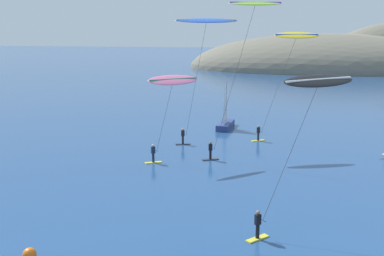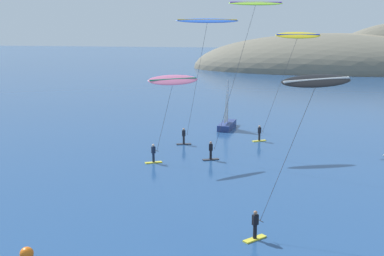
% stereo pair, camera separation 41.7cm
% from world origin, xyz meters
% --- Properties ---
extents(headland_island, '(96.29, 56.68, 28.52)m').
position_xyz_m(headland_island, '(22.12, 144.83, 0.00)').
color(headland_island, '#6B6656').
rests_on(headland_island, ground).
extents(sailboat_near, '(1.61, 5.92, 5.70)m').
position_xyz_m(sailboat_near, '(2.23, 45.72, 0.64)').
color(sailboat_near, navy).
rests_on(sailboat_near, ground).
extents(kitesurfer_lime, '(6.79, 2.90, 14.04)m').
position_xyz_m(kitesurfer_lime, '(6.21, 32.01, 12.49)').
color(kitesurfer_lime, '#2D2D33').
rests_on(kitesurfer_lime, ground).
extents(kitesurfer_blue, '(6.33, 3.57, 12.73)m').
position_xyz_m(kitesurfer_blue, '(1.24, 37.07, 11.61)').
color(kitesurfer_blue, '#2D2D33').
rests_on(kitesurfer_blue, ground).
extents(kitesurfer_black, '(6.04, 5.80, 9.10)m').
position_xyz_m(kitesurfer_black, '(11.26, 17.65, 8.01)').
color(kitesurfer_black, yellow).
rests_on(kitesurfer_black, ground).
extents(kitesurfer_yellow, '(6.72, 3.17, 11.38)m').
position_xyz_m(kitesurfer_yellow, '(9.78, 40.54, 10.02)').
color(kitesurfer_yellow, yellow).
rests_on(kitesurfer_yellow, ground).
extents(kitesurfer_pink, '(4.56, 4.40, 7.70)m').
position_xyz_m(kitesurfer_pink, '(-0.41, 30.22, 6.72)').
color(kitesurfer_pink, yellow).
rests_on(kitesurfer_pink, ground).
extents(marker_buoy, '(0.70, 0.70, 0.70)m').
position_xyz_m(marker_buoy, '(-2.66, 10.01, 0.35)').
color(marker_buoy, orange).
rests_on(marker_buoy, ground).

